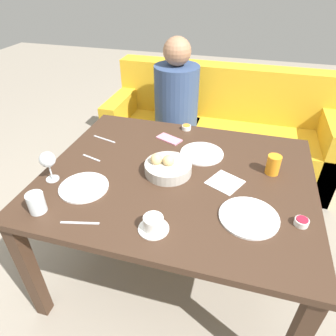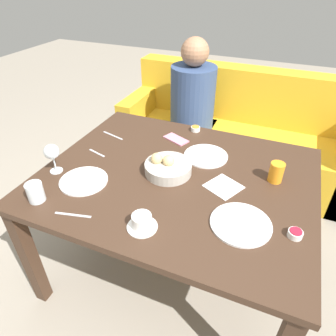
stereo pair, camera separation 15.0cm
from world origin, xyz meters
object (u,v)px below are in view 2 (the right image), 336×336
(juice_glass, at_px, (276,172))
(knife_silver, at_px, (113,135))
(couch, at_px, (234,138))
(plate_far_center, at_px, (206,156))
(wine_glass, at_px, (52,153))
(napkin, at_px, (224,187))
(jam_bowl_honey, at_px, (196,129))
(bread_basket, at_px, (167,167))
(seated_person, at_px, (192,121))
(jam_bowl_berry, at_px, (295,234))
(plate_near_left, at_px, (84,181))
(water_tumbler, at_px, (35,192))
(spoon_coffee, at_px, (97,153))
(cell_phone, at_px, (176,139))
(fork_silver, at_px, (73,215))
(plate_near_right, at_px, (241,224))
(coffee_cup, at_px, (143,222))

(juice_glass, distance_m, knife_silver, 0.97)
(knife_silver, bearing_deg, couch, 59.16)
(plate_far_center, bearing_deg, wine_glass, -147.34)
(napkin, bearing_deg, jam_bowl_honey, 121.86)
(bread_basket, distance_m, jam_bowl_honey, 0.49)
(seated_person, relative_size, jam_bowl_berry, 19.89)
(seated_person, xyz_separation_m, plate_near_left, (-0.12, -1.28, 0.23))
(water_tumbler, bearing_deg, napkin, 28.99)
(plate_far_center, xyz_separation_m, spoon_coffee, (-0.57, -0.20, -0.00))
(plate_near_left, relative_size, jam_bowl_honey, 4.03)
(bread_basket, bearing_deg, juice_glass, 15.55)
(cell_phone, bearing_deg, fork_silver, -102.37)
(plate_near_left, height_order, plate_far_center, same)
(seated_person, xyz_separation_m, plate_near_right, (0.64, -1.28, 0.23))
(plate_near_right, bearing_deg, cell_phone, 132.28)
(juice_glass, relative_size, knife_silver, 0.63)
(wine_glass, bearing_deg, plate_near_right, -0.75)
(couch, relative_size, napkin, 9.62)
(wine_glass, distance_m, spoon_coffee, 0.27)
(jam_bowl_berry, distance_m, spoon_coffee, 1.08)
(plate_near_right, bearing_deg, coffee_cup, -155.12)
(water_tumbler, bearing_deg, seated_person, 80.94)
(plate_near_left, height_order, napkin, plate_near_left)
(jam_bowl_berry, bearing_deg, juice_glass, 108.68)
(jam_bowl_berry, distance_m, cell_phone, 0.88)
(plate_near_left, relative_size, plate_near_right, 0.92)
(spoon_coffee, bearing_deg, wine_glass, -112.32)
(plate_near_right, distance_m, jam_bowl_berry, 0.21)
(jam_bowl_honey, relative_size, knife_silver, 0.36)
(fork_silver, bearing_deg, water_tumbler, 174.88)
(water_tumbler, relative_size, napkin, 0.46)
(coffee_cup, bearing_deg, wine_glass, 162.83)
(plate_near_left, distance_m, cell_phone, 0.62)
(couch, height_order, juice_glass, couch)
(couch, bearing_deg, coffee_cup, -92.62)
(plate_near_right, xyz_separation_m, plate_far_center, (-0.28, 0.44, 0.00))
(plate_far_center, height_order, wine_glass, wine_glass)
(coffee_cup, bearing_deg, plate_far_center, 82.31)
(wine_glass, bearing_deg, fork_silver, -39.70)
(fork_silver, distance_m, knife_silver, 0.70)
(water_tumbler, distance_m, napkin, 0.86)
(seated_person, bearing_deg, plate_near_right, -63.34)
(couch, height_order, cell_phone, couch)
(jam_bowl_honey, distance_m, knife_silver, 0.52)
(plate_near_left, height_order, jam_bowl_honey, jam_bowl_honey)
(bread_basket, relative_size, jam_bowl_berry, 4.11)
(plate_near_left, height_order, fork_silver, plate_near_left)
(seated_person, height_order, plate_far_center, seated_person)
(bread_basket, bearing_deg, jam_bowl_berry, -17.74)
(jam_bowl_honey, bearing_deg, fork_silver, -104.51)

